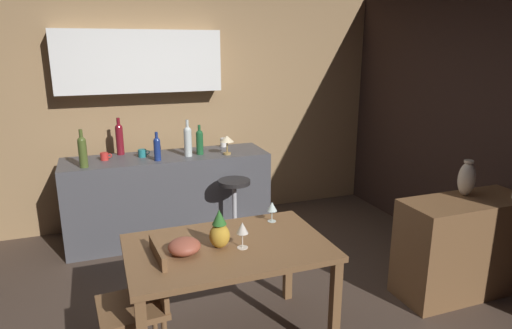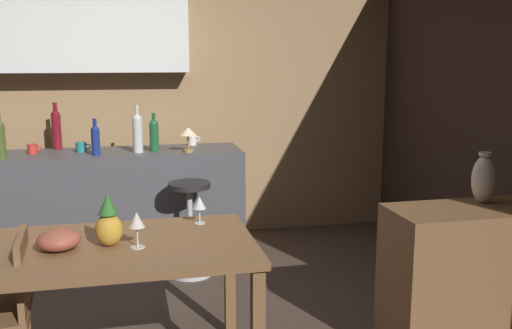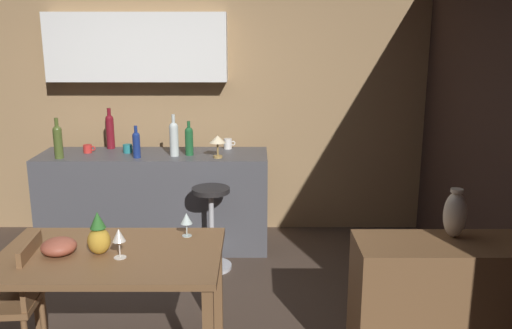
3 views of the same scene
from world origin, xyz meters
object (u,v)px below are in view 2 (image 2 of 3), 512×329
object	(u,v)px
wine_glass_left	(199,203)
cup_red	(33,149)
sideboard_cabinet	(480,276)
pineapple_centerpiece	(109,224)
counter_lamp	(188,133)
vase_ceramic_ivory	(484,179)
bar_stool	(190,226)
fruit_bowl	(59,240)
cup_teal	(81,147)
wine_bottle_green	(154,134)
wine_bottle_clear	(138,131)
dining_table	(122,261)
cup_white	(192,139)
wine_glass_right	(137,221)
wine_bottle_olive	(0,138)
wine_bottle_cobalt	(95,139)
wine_bottle_ruby	(56,128)

from	to	relation	value
wine_glass_left	cup_red	world-z (taller)	cup_red
sideboard_cabinet	pineapple_centerpiece	distance (m)	2.11
counter_lamp	vase_ceramic_ivory	world-z (taller)	vase_ceramic_ivory
wine_glass_left	vase_ceramic_ivory	bearing A→B (deg)	-7.53
bar_stool	wine_glass_left	bearing A→B (deg)	-93.18
wine_glass_left	fruit_bowl	bearing A→B (deg)	-157.57
sideboard_cabinet	cup_teal	bearing A→B (deg)	139.22
counter_lamp	vase_ceramic_ivory	distance (m)	2.29
wine_bottle_green	wine_bottle_clear	size ratio (longest dim) A/B	0.82
wine_glass_left	dining_table	bearing A→B (deg)	-147.46
wine_glass_left	wine_bottle_clear	size ratio (longest dim) A/B	0.41
cup_teal	counter_lamp	distance (m)	0.88
cup_white	counter_lamp	world-z (taller)	counter_lamp
wine_glass_right	wine_bottle_olive	world-z (taller)	wine_bottle_olive
sideboard_cabinet	wine_bottle_cobalt	size ratio (longest dim) A/B	3.79
bar_stool	wine_glass_left	distance (m)	1.23
dining_table	bar_stool	size ratio (longest dim) A/B	1.82
wine_bottle_clear	wine_bottle_green	bearing A→B (deg)	14.75
fruit_bowl	wine_bottle_ruby	bearing A→B (deg)	96.15
pineapple_centerpiece	wine_bottle_olive	size ratio (longest dim) A/B	0.72
wine_glass_right	pineapple_centerpiece	world-z (taller)	pineapple_centerpiece
bar_stool	wine_bottle_cobalt	distance (m)	1.01
wine_bottle_cobalt	cup_red	world-z (taller)	wine_bottle_cobalt
sideboard_cabinet	wine_bottle_cobalt	bearing A→B (deg)	140.63
wine_bottle_clear	cup_teal	world-z (taller)	wine_bottle_clear
sideboard_cabinet	counter_lamp	size ratio (longest dim) A/B	5.42
cup_white	cup_teal	xyz separation A→B (m)	(-0.92, -0.17, -0.01)
wine_glass_right	wine_bottle_clear	distance (m)	1.92
wine_glass_right	wine_bottle_olive	bearing A→B (deg)	117.85
wine_bottle_ruby	pineapple_centerpiece	bearing A→B (deg)	-77.79
vase_ceramic_ivory	cup_white	bearing A→B (deg)	124.84
pineapple_centerpiece	counter_lamp	world-z (taller)	counter_lamp
wine_bottle_cobalt	wine_bottle_ruby	distance (m)	0.51
wine_bottle_green	cup_white	bearing A→B (deg)	38.03
wine_glass_left	wine_bottle_ruby	xyz separation A→B (m)	(-0.95, 1.89, 0.23)
wine_bottle_cobalt	fruit_bowl	bearing A→B (deg)	-93.04
bar_stool	cup_white	world-z (taller)	cup_white
fruit_bowl	wine_glass_right	bearing A→B (deg)	-7.53
sideboard_cabinet	pineapple_centerpiece	xyz separation A→B (m)	(-2.06, 0.03, 0.44)
cup_white	sideboard_cabinet	bearing A→B (deg)	-57.14
dining_table	wine_bottle_clear	distance (m)	1.89
sideboard_cabinet	wine_bottle_cobalt	xyz separation A→B (m)	(-2.20, 1.81, 0.62)
cup_red	vase_ceramic_ivory	xyz separation A→B (m)	(2.74, -1.91, 0.02)
pineapple_centerpiece	cup_red	world-z (taller)	pineapple_centerpiece
fruit_bowl	cup_red	size ratio (longest dim) A/B	1.82
sideboard_cabinet	fruit_bowl	xyz separation A→B (m)	(-2.30, 0.01, 0.38)
wine_bottle_ruby	vase_ceramic_ivory	size ratio (longest dim) A/B	1.31
wine_bottle_ruby	vase_ceramic_ivory	xyz separation A→B (m)	(2.57, -2.10, -0.12)
cup_teal	cup_white	bearing A→B (deg)	10.46
dining_table	cup_teal	bearing A→B (deg)	99.29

